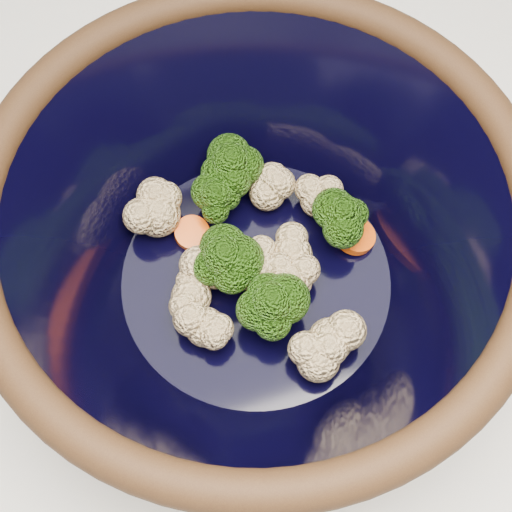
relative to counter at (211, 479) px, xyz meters
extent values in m
cube|color=white|center=(0.00, 0.00, 0.00)|extent=(1.20, 1.20, 0.90)
cylinder|color=black|center=(0.08, 0.04, 0.46)|extent=(0.20, 0.20, 0.01)
torus|color=black|center=(0.08, 0.04, 0.59)|extent=(0.34, 0.34, 0.02)
cylinder|color=black|center=(0.08, 0.04, 0.48)|extent=(0.19, 0.19, 0.00)
cylinder|color=#608442|center=(0.07, 0.01, 0.49)|extent=(0.01, 0.01, 0.02)
ellipsoid|color=#315F12|center=(0.07, 0.01, 0.52)|extent=(0.04, 0.04, 0.04)
cylinder|color=#608442|center=(0.07, 0.10, 0.49)|extent=(0.01, 0.01, 0.02)
ellipsoid|color=#315F12|center=(0.07, 0.10, 0.51)|extent=(0.03, 0.03, 0.03)
cylinder|color=#608442|center=(0.08, 0.12, 0.49)|extent=(0.01, 0.01, 0.02)
ellipsoid|color=#315F12|center=(0.08, 0.12, 0.52)|extent=(0.04, 0.04, 0.04)
cylinder|color=#608442|center=(0.14, 0.06, 0.49)|extent=(0.01, 0.01, 0.02)
ellipsoid|color=#315F12|center=(0.14, 0.06, 0.51)|extent=(0.04, 0.04, 0.03)
cylinder|color=#608442|center=(0.06, 0.05, 0.49)|extent=(0.01, 0.01, 0.02)
ellipsoid|color=#315F12|center=(0.06, 0.05, 0.52)|extent=(0.04, 0.04, 0.04)
sphere|color=#F7E4AA|center=(0.10, 0.03, 0.50)|extent=(0.03, 0.03, 0.03)
sphere|color=#F7E4AA|center=(0.10, 0.10, 0.50)|extent=(0.03, 0.03, 0.03)
sphere|color=#F7E4AA|center=(0.02, 0.11, 0.50)|extent=(0.03, 0.03, 0.03)
sphere|color=#F7E4AA|center=(0.09, -0.03, 0.50)|extent=(0.03, 0.03, 0.03)
sphere|color=#F7E4AA|center=(0.10, 0.05, 0.50)|extent=(0.03, 0.03, 0.03)
sphere|color=#F7E4AA|center=(0.11, -0.02, 0.50)|extent=(0.03, 0.03, 0.03)
sphere|color=#F7E4AA|center=(0.14, 0.08, 0.50)|extent=(0.03, 0.03, 0.03)
sphere|color=#F7E4AA|center=(0.05, 0.05, 0.50)|extent=(0.03, 0.03, 0.03)
sphere|color=#F7E4AA|center=(0.03, 0.02, 0.50)|extent=(0.03, 0.03, 0.03)
sphere|color=#F7E4AA|center=(0.08, 0.04, 0.50)|extent=(0.03, 0.03, 0.03)
sphere|color=#F7E4AA|center=(0.07, 0.05, 0.50)|extent=(0.03, 0.03, 0.03)
sphere|color=#F7E4AA|center=(0.03, 0.04, 0.50)|extent=(0.03, 0.03, 0.03)
cylinder|color=#FF540B|center=(0.04, 0.09, 0.49)|extent=(0.03, 0.03, 0.01)
cylinder|color=#FF540B|center=(0.08, 0.02, 0.49)|extent=(0.03, 0.03, 0.01)
cylinder|color=#FF540B|center=(0.08, 0.03, 0.49)|extent=(0.03, 0.03, 0.01)
cylinder|color=#FF540B|center=(0.15, 0.05, 0.49)|extent=(0.03, 0.03, 0.01)
camera|label=1|loc=(0.01, -0.15, 0.94)|focal=50.00mm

